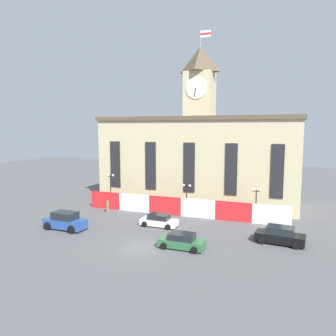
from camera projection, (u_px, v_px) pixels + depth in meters
name	position (u px, v px, depth m)	size (l,w,h in m)	color
ground_plane	(141.00, 247.00, 32.77)	(160.00, 160.00, 0.00)	#565659
civic_building	(199.00, 157.00, 52.01)	(30.81, 11.24, 26.63)	beige
banner_fence	(181.00, 207.00, 44.33)	(28.22, 0.12, 2.53)	red
street_lamp_far_left	(110.00, 183.00, 49.00)	(1.26, 0.36, 5.08)	black
street_lamp_right	(187.00, 192.00, 44.91)	(1.26, 0.36, 4.26)	black
street_lamp_left	(256.00, 197.00, 41.67)	(1.26, 0.36, 4.28)	black
car_black_suv	(280.00, 236.00, 33.82)	(5.09, 2.79, 1.80)	black
car_blue_van	(65.00, 221.00, 38.59)	(5.19, 2.56, 2.10)	#284C99
car_green_wagon	(182.00, 241.00, 32.48)	(4.62, 2.16, 1.55)	#2D663D
car_white_taxi	(159.00, 221.00, 39.80)	(4.55, 2.22, 1.50)	white
pedestrian	(108.00, 206.00, 46.15)	(0.47, 0.47, 1.83)	olive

